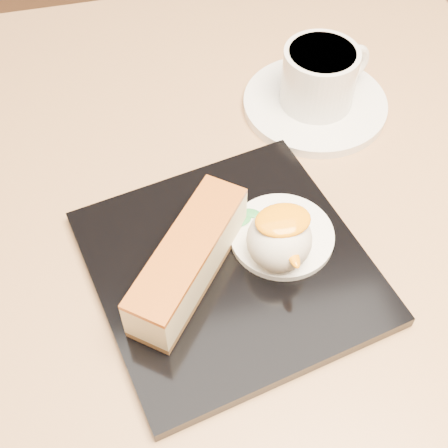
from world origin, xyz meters
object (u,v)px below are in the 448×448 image
object	(u,v)px
table	(185,335)
saucer	(315,104)
dessert_plate	(230,267)
cheesecake	(189,260)
coffee_cup	(321,76)
ice_cream_scoop	(279,240)

from	to	relation	value
table	saucer	size ratio (longest dim) A/B	5.33
dessert_plate	saucer	world-z (taller)	dessert_plate
cheesecake	saucer	size ratio (longest dim) A/B	0.89
cheesecake	table	bearing A→B (deg)	47.36
dessert_plate	saucer	bearing A→B (deg)	52.68
coffee_cup	dessert_plate	bearing A→B (deg)	-144.99
cheesecake	ice_cream_scoop	size ratio (longest dim) A/B	2.48
dessert_plate	cheesecake	bearing A→B (deg)	-171.87
dessert_plate	saucer	distance (m)	0.22
saucer	coffee_cup	distance (m)	0.04
table	dessert_plate	bearing A→B (deg)	-37.16
ice_cream_scoop	dessert_plate	bearing A→B (deg)	172.87
cheesecake	coffee_cup	world-z (taller)	coffee_cup
table	ice_cream_scoop	size ratio (longest dim) A/B	14.91
saucer	cheesecake	bearing A→B (deg)	-132.99
ice_cream_scoop	coffee_cup	xyz separation A→B (m)	(0.10, 0.18, 0.00)
dessert_plate	ice_cream_scoop	bearing A→B (deg)	-7.13
saucer	coffee_cup	world-z (taller)	coffee_cup
table	saucer	bearing A→B (deg)	40.06
dessert_plate	coffee_cup	distance (m)	0.23
ice_cream_scoop	saucer	xyz separation A→B (m)	(0.10, 0.18, -0.03)
table	coffee_cup	size ratio (longest dim) A/B	8.07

